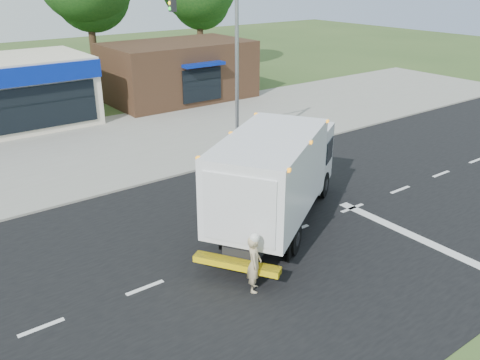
{
  "coord_description": "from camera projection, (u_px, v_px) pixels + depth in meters",
  "views": [
    {
      "loc": [
        -11.29,
        -11.73,
        8.66
      ],
      "look_at": [
        -1.24,
        1.69,
        1.7
      ],
      "focal_mm": 38.0,
      "sensor_mm": 36.0,
      "label": 1
    }
  ],
  "objects": [
    {
      "name": "emergency_worker",
      "position": [
        254.0,
        263.0,
        14.5
      ],
      "size": [
        0.72,
        0.76,
        1.86
      ],
      "rotation": [
        0.0,
        0.0,
        0.91
      ],
      "color": "tan",
      "rests_on": "ground"
    },
    {
      "name": "brown_storefront",
      "position": [
        179.0,
        71.0,
        36.12
      ],
      "size": [
        10.0,
        6.7,
        4.0
      ],
      "color": "#382316",
      "rests_on": "ground"
    },
    {
      "name": "ems_box_truck",
      "position": [
        277.0,
        171.0,
        17.8
      ],
      "size": [
        8.35,
        6.6,
        3.67
      ],
      "rotation": [
        0.0,
        0.0,
        0.57
      ],
      "color": "black",
      "rests_on": "ground"
    },
    {
      "name": "lane_markings",
      "position": [
        350.0,
        233.0,
        17.98
      ],
      "size": [
        55.2,
        7.0,
        0.01
      ],
      "color": "silver",
      "rests_on": "road_asphalt"
    },
    {
      "name": "traffic_signal_pole",
      "position": [
        226.0,
        58.0,
        23.28
      ],
      "size": [
        3.51,
        0.25,
        8.0
      ],
      "color": "gray",
      "rests_on": "ground"
    },
    {
      "name": "ground",
      "position": [
        296.0,
        230.0,
        18.24
      ],
      "size": [
        120.0,
        120.0,
        0.0
      ],
      "primitive_type": "plane",
      "color": "#385123",
      "rests_on": "ground"
    },
    {
      "name": "parking_apron",
      "position": [
        127.0,
        136.0,
        28.59
      ],
      "size": [
        60.0,
        9.0,
        0.02
      ],
      "primitive_type": "cube",
      "color": "gray",
      "rests_on": "ground"
    },
    {
      "name": "sidewalk",
      "position": [
        179.0,
        164.0,
        24.28
      ],
      "size": [
        60.0,
        2.4,
        0.12
      ],
      "primitive_type": "cube",
      "color": "gray",
      "rests_on": "ground"
    },
    {
      "name": "road_asphalt",
      "position": [
        296.0,
        230.0,
        18.24
      ],
      "size": [
        60.0,
        14.0,
        0.02
      ],
      "primitive_type": "cube",
      "color": "black",
      "rests_on": "ground"
    }
  ]
}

